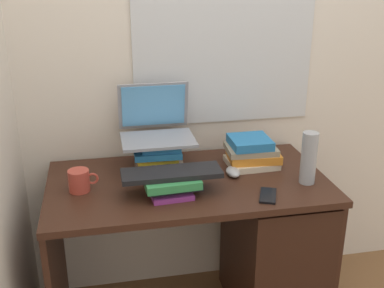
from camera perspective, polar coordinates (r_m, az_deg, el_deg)
wall_back at (r=2.36m, az=-2.23°, el=11.32°), size 6.00×0.06×2.60m
desk at (r=2.38m, az=7.26°, el=-11.60°), size 1.25×0.67×0.77m
book_stack_tall at (r=2.24m, az=-4.05°, el=-1.40°), size 0.24×0.21×0.14m
book_stack_keyboard_riser at (r=2.02m, az=-2.48°, el=-4.80°), size 0.25×0.20×0.08m
book_stack_side at (r=2.31m, az=7.11°, el=-0.98°), size 0.26×0.20×0.14m
laptop at (r=2.25m, az=-4.31°, el=2.26°), size 0.33×0.29×0.24m
keyboard at (r=2.01m, az=-2.46°, el=-3.48°), size 0.42×0.14×0.02m
computer_mouse at (r=2.20m, az=4.90°, el=-3.33°), size 0.06×0.10×0.04m
mug at (r=2.10m, az=-13.26°, el=-4.27°), size 0.13×0.09×0.10m
water_bottle at (r=2.15m, az=13.74°, el=-1.63°), size 0.07×0.07×0.24m
cell_phone at (r=2.04m, az=9.04°, el=-6.09°), size 0.11×0.15×0.01m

